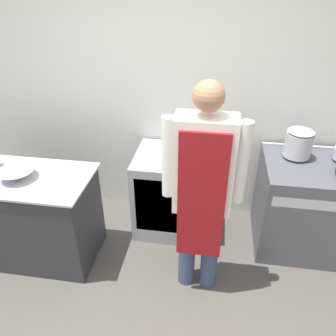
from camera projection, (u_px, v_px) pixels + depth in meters
name	position (u px, v px, depth m)	size (l,w,h in m)	color
wall_back	(172.00, 93.00, 3.21)	(8.00, 0.05, 2.70)	silver
prep_counter	(23.00, 216.00, 3.03)	(1.37, 0.65, 0.88)	#2D2D33
stove	(313.00, 207.00, 3.12)	(1.01, 0.74, 0.92)	#4C4F56
fridge_unit	(171.00, 192.00, 3.37)	(0.70, 0.66, 0.86)	#93999E
person_cook	(203.00, 186.00, 2.39)	(0.60, 0.24, 1.81)	#38476B
mixing_bowl	(17.00, 174.00, 2.74)	(0.30, 0.30, 0.08)	#B2B5BC
stock_pot	(299.00, 143.00, 2.95)	(0.24, 0.24, 0.26)	#B2B5BC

